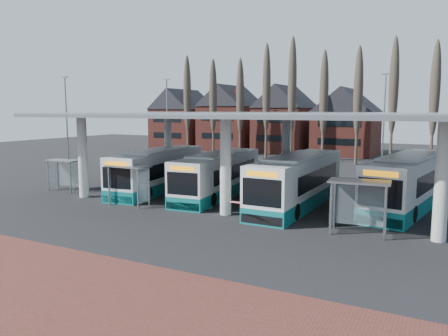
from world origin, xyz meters
The scene contains 16 objects.
ground centered at (0.00, 0.00, 0.00)m, with size 140.00×140.00×0.00m, color black.
brick_strip centered at (0.00, -12.00, 0.01)m, with size 70.00×10.00×0.03m, color brown.
station_canopy centered at (0.00, 8.00, 5.68)m, with size 32.00×16.00×6.34m.
poplar_row centered at (0.00, 33.00, 8.78)m, with size 45.10×1.10×14.50m.
townhouse_row centered at (-15.75, 44.00, 5.94)m, with size 36.80×10.30×12.25m.
lamp_post_a centered at (-18.00, 22.00, 5.34)m, with size 0.80×0.16×10.17m.
lamp_post_b centered at (6.00, 26.00, 5.34)m, with size 0.80×0.16×10.17m.
lamp_post_d centered at (-26.00, 14.00, 5.34)m, with size 0.80×0.16×10.17m.
bus_0 centered at (-8.84, 7.65, 1.57)m, with size 4.15×12.26×3.34m.
bus_1 centered at (-3.38, 7.88, 1.55)m, with size 3.60×12.02×3.29m.
bus_2 centered at (3.13, 7.27, 1.65)m, with size 2.78×12.58×3.49m.
bus_3 centered at (9.98, 10.02, 1.69)m, with size 4.75×13.16×3.58m.
shelter_0 centered at (-15.42, 3.85, 1.82)m, with size 2.80×1.57×2.51m.
shelter_1 centered at (-7.16, 2.04, 2.01)m, with size 3.01×1.57×2.76m.
shelter_2 centered at (8.16, 2.01, 2.09)m, with size 3.22×1.82×2.87m.
barrier centered at (1.11, 2.53, 0.79)m, with size 2.04×0.58×1.02m.
Camera 1 is at (12.32, -21.20, 6.50)m, focal length 35.00 mm.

